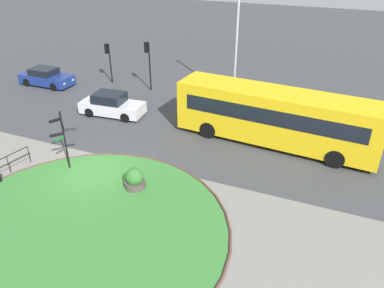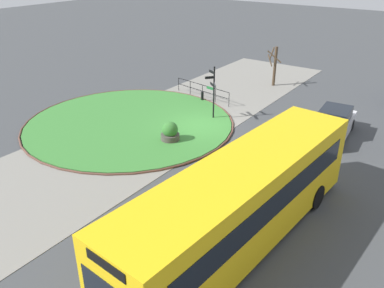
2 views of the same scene
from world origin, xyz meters
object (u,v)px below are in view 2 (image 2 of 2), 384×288
signpost_directional (213,89)px  street_tree_bare (274,65)px  car_near_lane (333,124)px  planter_near_signpost (170,133)px  bus_yellow (243,201)px  bollard_foreground (202,96)px

signpost_directional → street_tree_bare: size_ratio=1.11×
car_near_lane → planter_near_signpost: bearing=-54.7°
bus_yellow → bollard_foreground: bearing=-136.2°
car_near_lane → planter_near_signpost: car_near_lane is taller
car_near_lane → street_tree_bare: 9.29m
bus_yellow → planter_near_signpost: 8.79m
signpost_directional → planter_near_signpost: bearing=-1.9°
bus_yellow → street_tree_bare: (-17.33, -6.82, -0.08)m
signpost_directional → bus_yellow: (9.04, 6.97, -0.19)m
bollard_foreground → bus_yellow: size_ratio=0.06×
signpost_directional → street_tree_bare: 8.30m
planter_near_signpost → car_near_lane: bearing=130.2°
bollard_foreground → car_near_lane: bearing=86.8°
bus_yellow → car_near_lane: bearing=-174.2°
planter_near_signpost → bollard_foreground: bearing=-161.0°
bus_yellow → car_near_lane: size_ratio=2.62×
signpost_directional → bollard_foreground: signpost_directional is taller
planter_near_signpost → street_tree_bare: street_tree_bare is taller
bollard_foreground → bus_yellow: 14.71m
bollard_foreground → planter_near_signpost: bearing=19.0°
bollard_foreground → signpost_directional: bearing=44.9°
car_near_lane → planter_near_signpost: 8.98m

